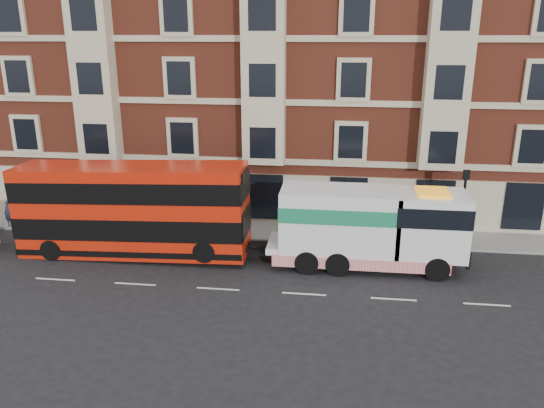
{
  "coord_description": "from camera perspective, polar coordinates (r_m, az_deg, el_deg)",
  "views": [
    {
      "loc": [
        5.24,
        -21.64,
        11.34
      ],
      "look_at": [
        2.03,
        4.0,
        2.94
      ],
      "focal_mm": 35.0,
      "sensor_mm": 36.0,
      "label": 1
    }
  ],
  "objects": [
    {
      "name": "double_decker_bus",
      "position": [
        28.54,
        -14.79,
        -0.48
      ],
      "size": [
        12.05,
        2.77,
        4.88
      ],
      "color": "red",
      "rests_on": "ground"
    },
    {
      "name": "sidewalk",
      "position": [
        31.68,
        -2.86,
        -2.85
      ],
      "size": [
        90.0,
        3.0,
        0.15
      ],
      "primitive_type": "cube",
      "color": "slate",
      "rests_on": "ground"
    },
    {
      "name": "pedestrian",
      "position": [
        35.5,
        -26.44,
        -0.96
      ],
      "size": [
        0.6,
        0.42,
        1.59
      ],
      "primitive_type": "imported",
      "rotation": [
        0.0,
        0.0,
        -0.06
      ],
      "color": "#1A2234",
      "rests_on": "sidewalk"
    },
    {
      "name": "ground",
      "position": [
        24.99,
        -5.84,
        -9.08
      ],
      "size": [
        120.0,
        120.0,
        0.0
      ],
      "primitive_type": "plane",
      "color": "black",
      "rests_on": "ground"
    },
    {
      "name": "victorian_terrace",
      "position": [
        36.97,
        -0.24,
        16.03
      ],
      "size": [
        45.0,
        12.0,
        20.4
      ],
      "color": "maroon",
      "rests_on": "ground"
    },
    {
      "name": "lamp_post_west",
      "position": [
        31.25,
        -14.25,
        1.35
      ],
      "size": [
        0.35,
        0.15,
        4.35
      ],
      "color": "black",
      "rests_on": "sidewalk"
    },
    {
      "name": "tow_truck",
      "position": [
        26.74,
        10.09,
        -2.42
      ],
      "size": [
        9.65,
        2.85,
        4.02
      ],
      "color": "silver",
      "rests_on": "ground"
    },
    {
      "name": "lamp_post_east",
      "position": [
        29.93,
        19.86,
        0.08
      ],
      "size": [
        0.35,
        0.15,
        4.35
      ],
      "color": "black",
      "rests_on": "sidewalk"
    }
  ]
}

